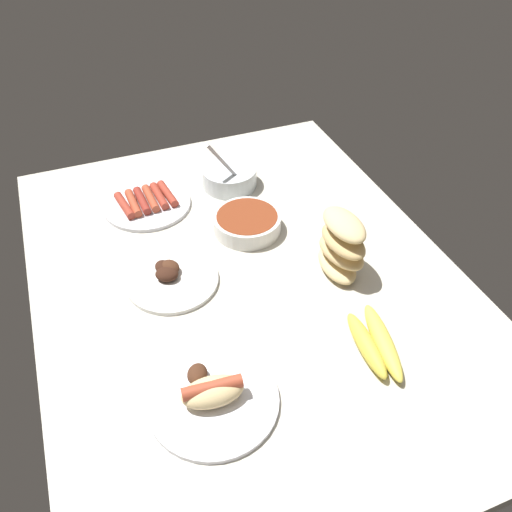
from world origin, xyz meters
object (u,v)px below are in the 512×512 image
(bowl_coleslaw, at_px, (229,176))
(plate_hotdog_assembled, at_px, (212,396))
(plate_grilled_meat, at_px, (171,278))
(banana_bunch, at_px, (375,343))
(plate_sausages, at_px, (147,203))
(bowl_chili, at_px, (247,222))
(bread_stack, at_px, (341,246))

(bowl_coleslaw, bearing_deg, plate_hotdog_assembled, -21.76)
(plate_grilled_meat, bearing_deg, banana_bunch, 44.30)
(plate_hotdog_assembled, distance_m, banana_bunch, 0.32)
(plate_hotdog_assembled, relative_size, plate_sausages, 1.04)
(bowl_chili, xyz_separation_m, plate_grilled_meat, (0.11, -0.22, -0.01))
(plate_hotdog_assembled, height_order, plate_grilled_meat, plate_hotdog_assembled)
(banana_bunch, bearing_deg, plate_grilled_meat, -135.70)
(bowl_coleslaw, distance_m, plate_sausages, 0.23)
(banana_bunch, bearing_deg, plate_sausages, -153.72)
(bread_stack, xyz_separation_m, bowl_chili, (-0.21, -0.14, -0.05))
(bowl_chili, height_order, banana_bunch, bowl_chili)
(bowl_chili, relative_size, plate_sausages, 0.74)
(plate_grilled_meat, bearing_deg, plate_sausages, 177.63)
(plate_hotdog_assembled, xyz_separation_m, banana_bunch, (0.00, 0.32, 0.00))
(plate_grilled_meat, bearing_deg, bowl_coleslaw, 141.61)
(bread_stack, distance_m, plate_sausages, 0.52)
(bowl_chili, bearing_deg, plate_sausages, -132.10)
(banana_bunch, bearing_deg, plate_hotdog_assembled, -90.17)
(plate_hotdog_assembled, height_order, banana_bunch, plate_hotdog_assembled)
(bowl_chili, relative_size, plate_grilled_meat, 0.81)
(plate_grilled_meat, height_order, plate_sausages, plate_grilled_meat)
(plate_hotdog_assembled, bearing_deg, plate_grilled_meat, 178.38)
(plate_hotdog_assembled, relative_size, bowl_coleslaw, 1.50)
(bowl_chili, distance_m, plate_grilled_meat, 0.24)
(banana_bunch, bearing_deg, bowl_chili, -167.05)
(bowl_chili, xyz_separation_m, plate_hotdog_assembled, (0.43, -0.22, -0.01))
(bread_stack, relative_size, banana_bunch, 0.75)
(plate_sausages, bearing_deg, bowl_coleslaw, 93.14)
(bread_stack, xyz_separation_m, plate_grilled_meat, (-0.10, -0.35, -0.06))
(bowl_coleslaw, bearing_deg, banana_bunch, 6.80)
(bowl_coleslaw, xyz_separation_m, plate_grilled_meat, (0.30, -0.24, -0.02))
(bowl_coleslaw, relative_size, banana_bunch, 0.79)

